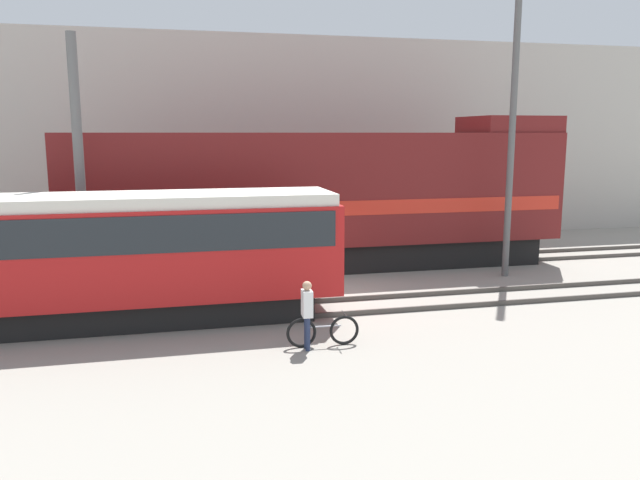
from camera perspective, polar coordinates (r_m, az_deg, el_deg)
ground_plane at (r=18.99m, az=-0.17°, el=-5.04°), size 120.00×120.00×0.00m
track_near at (r=17.44m, az=1.05°, el=-6.14°), size 60.00×1.51×0.14m
track_far at (r=22.46m, az=-2.30°, el=-2.53°), size 60.00×1.51×0.14m
building_backdrop at (r=30.81m, az=-5.60°, el=9.13°), size 47.14×6.00×9.07m
freight_locomotive at (r=22.30m, az=0.41°, el=3.85°), size 17.52×3.04×5.46m
streetcar at (r=16.61m, az=-19.43°, el=-1.00°), size 12.04×2.54×3.33m
bicycle at (r=14.46m, az=0.27°, el=-8.35°), size 1.70×0.44×0.76m
person at (r=14.07m, az=-1.19°, el=-6.29°), size 0.23×0.37×1.59m
utility_pole_left at (r=19.10m, az=-21.13°, el=5.97°), size 0.28×0.28×7.60m
utility_pole_center at (r=21.87m, az=17.15°, el=9.43°), size 0.22×0.22×9.77m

